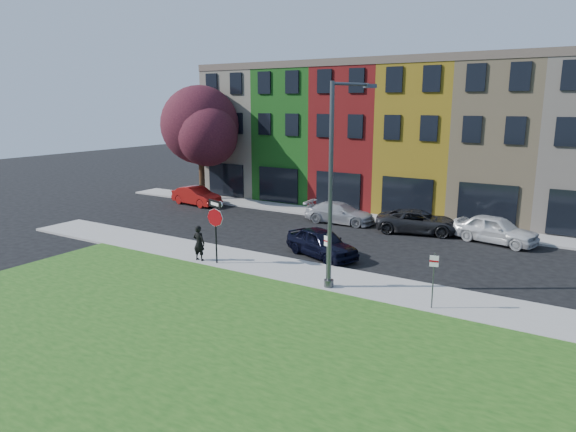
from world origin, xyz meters
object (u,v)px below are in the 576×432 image
Objects in this scene: sedan_near at (322,243)px; street_lamp at (334,187)px; stop_sign at (215,219)px; man at (199,243)px.

street_lamp reaches higher than sedan_near.
stop_sign is 1.65m from man.
stop_sign is at bearing 178.85° from man.
street_lamp is (7.08, 0.19, 3.30)m from man.
man is 0.37× the size of sedan_near.
stop_sign is 0.67× the size of sedan_near.
sedan_near is at bearing -143.98° from man.
stop_sign reaches higher than sedan_near.
street_lamp is (2.51, -3.74, 3.56)m from sedan_near.
man is 7.81m from street_lamp.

